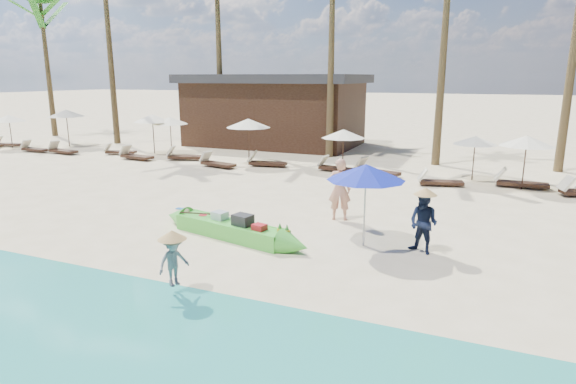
% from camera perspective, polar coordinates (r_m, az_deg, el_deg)
% --- Properties ---
extents(ground, '(240.00, 240.00, 0.00)m').
position_cam_1_polar(ground, '(11.76, -1.32, -7.23)').
color(ground, beige).
rests_on(ground, ground).
extents(wet_sand_strip, '(240.00, 4.50, 0.01)m').
position_cam_1_polar(wet_sand_strip, '(7.94, -17.15, -18.74)').
color(wet_sand_strip, tan).
rests_on(wet_sand_strip, ground).
extents(green_canoe, '(5.41, 1.54, 0.70)m').
position_cam_1_polar(green_canoe, '(12.88, -6.82, -4.34)').
color(green_canoe, green).
rests_on(green_canoe, ground).
extents(tourist, '(0.77, 0.61, 1.86)m').
position_cam_1_polar(tourist, '(14.25, 6.14, 0.31)').
color(tourist, tan).
rests_on(tourist, ground).
extents(vendor_green, '(0.90, 0.82, 1.51)m').
position_cam_1_polar(vendor_green, '(11.97, 15.75, -3.55)').
color(vendor_green, '#131C36').
rests_on(vendor_green, ground).
extents(vendor_yellow, '(0.59, 0.75, 1.01)m').
position_cam_1_polar(vendor_yellow, '(9.67, -13.42, -7.96)').
color(vendor_yellow, gray).
rests_on(vendor_yellow, ground).
extents(blue_umbrella, '(1.94, 1.94, 2.09)m').
position_cam_1_polar(blue_umbrella, '(11.91, 9.23, 2.32)').
color(blue_umbrella, '#99999E').
rests_on(blue_umbrella, ground).
extents(resort_parasol_0, '(1.91, 1.91, 1.97)m').
position_cam_1_polar(resort_parasol_0, '(33.12, -30.19, 7.56)').
color(resort_parasol_0, '#3A2317').
rests_on(resort_parasol_0, ground).
extents(lounger_0_right, '(1.76, 0.99, 0.57)m').
position_cam_1_polar(lounger_0_right, '(34.17, -30.29, 4.99)').
color(lounger_0_right, '#3A2317').
rests_on(lounger_0_right, ground).
extents(resort_parasol_1, '(2.17, 2.17, 2.23)m').
position_cam_1_polar(resort_parasol_1, '(32.48, -24.82, 8.48)').
color(resort_parasol_1, '#3A2317').
rests_on(resort_parasol_1, ground).
extents(lounger_1_left, '(1.79, 0.60, 0.60)m').
position_cam_1_polar(lounger_1_left, '(30.96, -27.86, 4.59)').
color(lounger_1_left, '#3A2317').
rests_on(lounger_1_left, ground).
extents(lounger_1_right, '(1.91, 0.77, 0.63)m').
position_cam_1_polar(lounger_1_right, '(29.56, -25.23, 4.53)').
color(lounger_1_right, '#3A2317').
rests_on(lounger_1_right, ground).
extents(resort_parasol_2, '(2.10, 2.10, 2.17)m').
position_cam_1_polar(resort_parasol_2, '(27.71, -15.78, 8.43)').
color(resort_parasol_2, '#3A2317').
rests_on(resort_parasol_2, ground).
extents(lounger_2_left, '(1.76, 1.05, 0.57)m').
position_cam_1_polar(lounger_2_left, '(28.05, -19.42, 4.59)').
color(lounger_2_left, '#3A2317').
rests_on(lounger_2_left, ground).
extents(resort_parasol_3, '(1.95, 1.95, 2.01)m').
position_cam_1_polar(resort_parasol_3, '(27.51, -13.81, 8.22)').
color(resort_parasol_3, '#3A2317').
rests_on(resort_parasol_3, ground).
extents(lounger_3_left, '(1.98, 0.80, 0.65)m').
position_cam_1_polar(lounger_3_left, '(26.06, -17.68, 4.16)').
color(lounger_3_left, '#3A2317').
rests_on(lounger_3_left, ground).
extents(lounger_3_right, '(2.01, 1.20, 0.65)m').
position_cam_1_polar(lounger_3_right, '(25.25, -12.25, 4.21)').
color(lounger_3_right, '#3A2317').
rests_on(lounger_3_right, ground).
extents(resort_parasol_4, '(2.14, 2.14, 2.21)m').
position_cam_1_polar(resort_parasol_4, '(23.37, -4.72, 8.13)').
color(resort_parasol_4, '#3A2317').
rests_on(resort_parasol_4, ground).
extents(lounger_4_left, '(1.95, 0.95, 0.64)m').
position_cam_1_polar(lounger_4_left, '(23.00, -8.52, 3.46)').
color(lounger_4_left, '#3A2317').
rests_on(lounger_4_left, ground).
extents(lounger_4_right, '(1.94, 0.86, 0.64)m').
position_cam_1_polar(lounger_4_right, '(22.92, -2.73, 3.56)').
color(lounger_4_right, '#3A2317').
rests_on(lounger_4_right, ground).
extents(resort_parasol_5, '(1.90, 1.90, 1.95)m').
position_cam_1_polar(resort_parasol_5, '(21.09, 6.59, 6.87)').
color(resort_parasol_5, '#3A2317').
rests_on(resort_parasol_5, ground).
extents(lounger_5_left, '(1.85, 0.83, 0.61)m').
position_cam_1_polar(lounger_5_left, '(21.77, 5.58, 2.96)').
color(lounger_5_left, '#3A2317').
rests_on(lounger_5_left, ground).
extents(resort_parasol_6, '(1.77, 1.77, 1.83)m').
position_cam_1_polar(resort_parasol_6, '(21.08, 21.32, 5.73)').
color(resort_parasol_6, '#3A2317').
rests_on(resort_parasol_6, ground).
extents(lounger_6_left, '(2.10, 1.18, 0.68)m').
position_cam_1_polar(lounger_6_left, '(21.13, 10.28, 2.55)').
color(lounger_6_left, '#3A2317').
rests_on(lounger_6_left, ground).
extents(lounger_6_right, '(1.82, 0.94, 0.59)m').
position_cam_1_polar(lounger_6_right, '(19.70, 17.35, 1.27)').
color(lounger_6_right, '#3A2317').
rests_on(lounger_6_right, ground).
extents(resort_parasol_7, '(1.98, 1.98, 2.04)m').
position_cam_1_polar(resort_parasol_7, '(20.04, 26.47, 5.44)').
color(resort_parasol_7, '#3A2317').
rests_on(resort_parasol_7, ground).
extents(lounger_7_left, '(1.94, 0.62, 0.66)m').
position_cam_1_polar(lounger_7_left, '(20.50, 25.64, 1.07)').
color(lounger_7_left, '#3A2317').
rests_on(lounger_7_left, ground).
extents(palm_0, '(2.08, 2.08, 9.90)m').
position_cam_1_polar(palm_0, '(38.94, -27.14, 17.91)').
color(palm_0, brown).
rests_on(palm_0, ground).
extents(pavilion_west, '(10.80, 6.60, 4.30)m').
position_cam_1_polar(pavilion_west, '(30.30, -1.56, 9.76)').
color(pavilion_west, '#3A2317').
rests_on(pavilion_west, ground).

